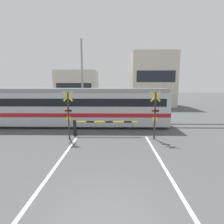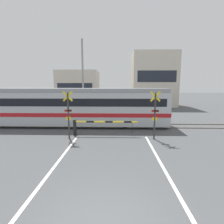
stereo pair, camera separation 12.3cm
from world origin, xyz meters
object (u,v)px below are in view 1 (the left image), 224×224
object	(u,v)px
crossing_signal_left	(68,113)
crossing_signal_right	(155,113)
crossing_barrier_near	(92,125)
commuter_train	(58,106)
crossing_barrier_far	(126,112)
pedestrian	(120,108)

from	to	relation	value
crossing_signal_left	crossing_signal_right	distance (m)	5.81
crossing_barrier_near	crossing_signal_left	size ratio (longest dim) A/B	1.44
crossing_signal_left	crossing_signal_right	size ratio (longest dim) A/B	1.00
commuter_train	crossing_signal_left	bearing A→B (deg)	-62.54
crossing_signal_right	crossing_barrier_near	bearing A→B (deg)	168.98
commuter_train	crossing_signal_right	world-z (taller)	commuter_train
commuter_train	crossing_signal_left	world-z (taller)	commuter_train
commuter_train	crossing_barrier_far	bearing A→B (deg)	25.72
crossing_barrier_far	crossing_signal_right	xyz separation A→B (m)	(1.50, -6.85, 0.98)
crossing_barrier_far	crossing_signal_right	world-z (taller)	crossing_signal_right
pedestrian	crossing_signal_left	bearing A→B (deg)	-113.91
commuter_train	crossing_signal_left	size ratio (longest dim) A/B	5.96
commuter_train	crossing_signal_left	xyz separation A→B (m)	(1.98, -3.82, -0.01)
pedestrian	crossing_barrier_near	bearing A→B (deg)	-106.46
crossing_signal_right	pedestrian	world-z (taller)	crossing_signal_right
crossing_barrier_far	crossing_barrier_near	bearing A→B (deg)	-115.10
commuter_train	crossing_barrier_far	world-z (taller)	commuter_train
commuter_train	crossing_signal_right	xyz separation A→B (m)	(7.79, -3.82, -0.01)
crossing_signal_left	crossing_signal_right	world-z (taller)	same
commuter_train	crossing_signal_right	distance (m)	8.68
crossing_barrier_far	crossing_signal_left	world-z (taller)	crossing_signal_left
crossing_barrier_near	crossing_signal_left	bearing A→B (deg)	-150.69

